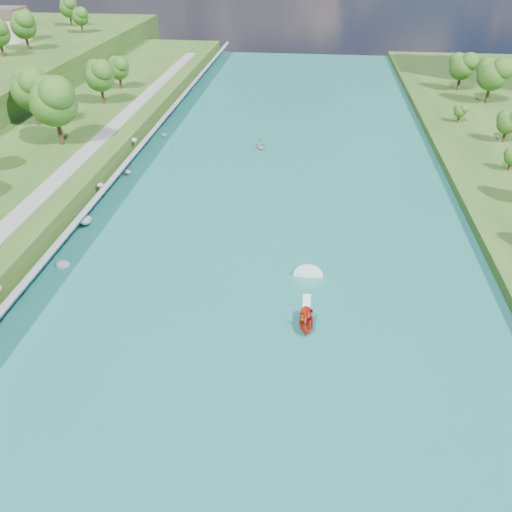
# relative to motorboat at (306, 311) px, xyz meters

# --- Properties ---
(ground) EXTENTS (260.00, 260.00, 0.00)m
(ground) POSITION_rel_motorboat_xyz_m (-5.47, -7.35, -0.72)
(ground) COLOR #2D5119
(ground) RESTS_ON ground
(river_water) EXTENTS (55.00, 240.00, 0.10)m
(river_water) POSITION_rel_motorboat_xyz_m (-5.47, 12.65, -0.67)
(river_water) COLOR #1B695F
(river_water) RESTS_ON ground
(riprap_bank) EXTENTS (3.92, 236.00, 4.20)m
(riprap_bank) POSITION_rel_motorboat_xyz_m (-31.32, 11.88, 1.07)
(riprap_bank) COLOR slate
(riprap_bank) RESTS_ON ground
(riverside_path) EXTENTS (3.00, 200.00, 0.10)m
(riverside_path) POSITION_rel_motorboat_xyz_m (-37.97, 12.65, 2.83)
(riverside_path) COLOR gray
(riverside_path) RESTS_ON berm_west
(trees_ridge) EXTENTS (16.67, 60.99, 10.88)m
(trees_ridge) POSITION_rel_motorboat_xyz_m (-75.89, 92.05, 13.12)
(trees_ridge) COLOR #174F15
(trees_ridge) RESTS_ON ridge_west
(motorboat) EXTENTS (3.60, 18.75, 2.04)m
(motorboat) POSITION_rel_motorboat_xyz_m (0.00, 0.00, 0.00)
(motorboat) COLOR red
(motorboat) RESTS_ON river_water
(raft) EXTENTS (2.80, 3.53, 1.63)m
(raft) POSITION_rel_motorboat_xyz_m (-10.15, 47.80, -0.24)
(raft) COLOR gray
(raft) RESTS_ON river_water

